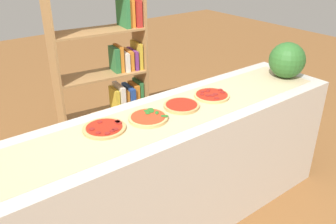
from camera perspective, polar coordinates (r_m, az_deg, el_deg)
name	(u,v)px	position (r m, az deg, el deg)	size (l,w,h in m)	color
ground_plane	(168,223)	(2.70, 0.00, -17.45)	(12.00, 12.00, 0.00)	brown
counter	(168,173)	(2.41, 0.00, -9.87)	(2.60, 0.61, 0.88)	beige
parchment_paper	(168,115)	(2.18, 0.00, -0.45)	(2.41, 0.43, 0.00)	tan
pizza_pepperoni_0	(104,128)	(2.04, -10.20, -2.58)	(0.25, 0.25, 0.02)	tan
pizza_spinach_1	(148,118)	(2.12, -3.19, -0.92)	(0.24, 0.24, 0.03)	#DBB26B
pizza_plain_2	(181,106)	(2.27, 2.19, 1.03)	(0.23, 0.23, 0.02)	tan
pizza_pepperoni_3	(212,95)	(2.44, 7.06, 2.67)	(0.24, 0.24, 0.02)	#DBB26B
watermelon	(287,60)	(2.88, 18.63, 7.91)	(0.27, 0.27, 0.27)	#2D6628
bookshelf	(114,78)	(3.24, -8.73, 5.45)	(0.83, 0.38, 1.56)	#A87A47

